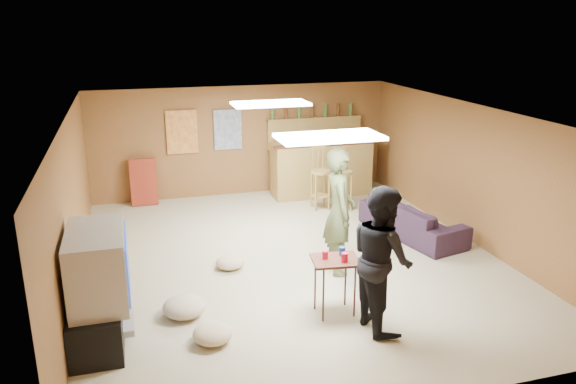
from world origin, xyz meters
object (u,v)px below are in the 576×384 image
object	(u,v)px
person_olive	(339,212)
tray_table	(335,286)
bar_counter	(321,168)
sofa	(412,219)
person_black	(382,258)
tv_body	(98,266)

from	to	relation	value
person_olive	tray_table	size ratio (longest dim) A/B	2.50
person_olive	tray_table	distance (m)	1.33
bar_counter	sofa	distance (m)	2.67
sofa	tray_table	distance (m)	2.98
person_olive	sofa	size ratio (longest dim) A/B	0.92
bar_counter	person_olive	size ratio (longest dim) A/B	1.11
person_olive	person_black	xyz separation A→B (m)	(-0.07, -1.53, -0.04)
bar_counter	sofa	size ratio (longest dim) A/B	1.02
bar_counter	tray_table	distance (m)	4.86
tv_body	tray_table	distance (m)	2.75
tv_body	sofa	bearing A→B (deg)	21.24
bar_counter	tray_table	size ratio (longest dim) A/B	2.79
sofa	tray_table	xyz separation A→B (m)	(-2.15, -2.06, 0.07)
bar_counter	sofa	world-z (taller)	bar_counter
tv_body	person_black	size ratio (longest dim) A/B	0.64
tray_table	tv_body	bearing A→B (deg)	176.20
bar_counter	tray_table	bearing A→B (deg)	-107.45
bar_counter	sofa	xyz separation A→B (m)	(0.69, -2.57, -0.26)
person_black	tray_table	size ratio (longest dim) A/B	2.39
person_black	tray_table	bearing A→B (deg)	41.99
tv_body	person_olive	distance (m)	3.31
tv_body	sofa	world-z (taller)	tv_body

